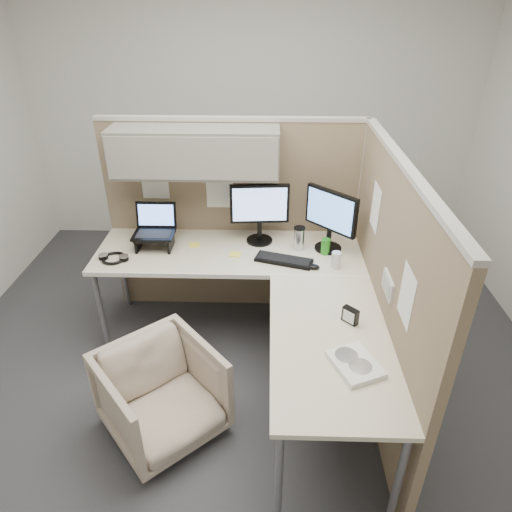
{
  "coord_description": "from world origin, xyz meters",
  "views": [
    {
      "loc": [
        0.18,
        -2.43,
        2.41
      ],
      "look_at": [
        0.1,
        0.25,
        0.85
      ],
      "focal_mm": 32.0,
      "sensor_mm": 36.0,
      "label": 1
    }
  ],
  "objects_px": {
    "office_chair": "(161,391)",
    "keyboard": "(284,260)",
    "desk": "(259,286)",
    "monitor_left": "(260,209)"
  },
  "relations": [
    {
      "from": "office_chair",
      "to": "keyboard",
      "type": "height_order",
      "value": "keyboard"
    },
    {
      "from": "desk",
      "to": "keyboard",
      "type": "distance_m",
      "value": 0.31
    },
    {
      "from": "office_chair",
      "to": "monitor_left",
      "type": "distance_m",
      "value": 1.46
    },
    {
      "from": "desk",
      "to": "monitor_left",
      "type": "relative_size",
      "value": 4.29
    },
    {
      "from": "desk",
      "to": "keyboard",
      "type": "bearing_deg",
      "value": 56.26
    },
    {
      "from": "office_chair",
      "to": "keyboard",
      "type": "distance_m",
      "value": 1.22
    },
    {
      "from": "desk",
      "to": "monitor_left",
      "type": "xyz_separation_m",
      "value": [
        -0.01,
        0.56,
        0.32
      ]
    },
    {
      "from": "office_chair",
      "to": "monitor_left",
      "type": "xyz_separation_m",
      "value": [
        0.56,
        1.17,
        0.68
      ]
    },
    {
      "from": "office_chair",
      "to": "monitor_left",
      "type": "relative_size",
      "value": 1.4
    },
    {
      "from": "office_chair",
      "to": "desk",
      "type": "bearing_deg",
      "value": 5.71
    }
  ]
}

